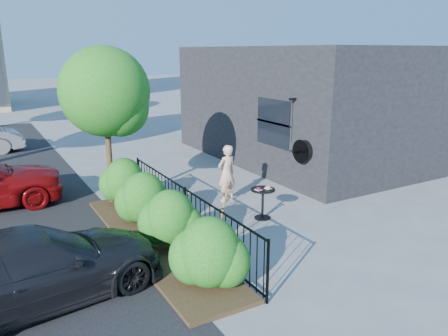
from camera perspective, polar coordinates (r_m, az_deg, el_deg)
ground at (r=10.23m, az=2.73°, el=-7.14°), size 120.00×120.00×0.00m
shop_building at (r=16.48m, az=10.63°, el=8.34°), size 6.22×9.00×4.00m
fence at (r=9.35m, az=-5.04°, el=-5.67°), size 0.05×6.05×1.10m
planting_bed at (r=9.31m, az=-8.92°, el=-9.39°), size 1.30×6.00×0.08m
shrubs at (r=9.17m, az=-8.73°, el=-5.29°), size 1.10×5.60×1.24m
patio_tree at (r=11.15m, az=-14.88°, el=8.92°), size 2.20×2.20×3.94m
cafe_table at (r=10.33m, az=5.09°, el=-3.95°), size 0.58×0.58×0.78m
woman at (r=11.42m, az=0.37°, el=-0.71°), size 0.60×0.45×1.51m
shovel at (r=8.59m, az=-0.59°, el=-7.42°), size 0.44×0.17×1.32m
car_darkgrey at (r=7.56m, az=-23.63°, el=-11.85°), size 4.37×2.32×1.21m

